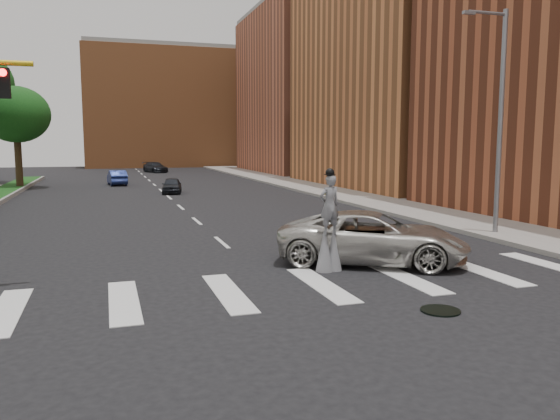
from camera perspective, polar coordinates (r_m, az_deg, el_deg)
The scene contains 13 objects.
ground_plane at distance 13.59m, azimuth 0.83°, elevation -9.28°, with size 160.00×160.00×0.00m, color black.
sidewalk_right at distance 41.08m, azimuth 6.27°, elevation 1.83°, with size 5.00×90.00×0.18m, color gray.
manhole at distance 13.16m, azimuth 16.42°, elevation -10.05°, with size 0.90×0.90×0.04m, color black.
building_mid at distance 50.45m, azimuth 14.35°, elevation 16.20°, with size 16.00×22.00×24.00m, color #C6723E.
building_far at distance 71.60m, azimuth 3.84°, elevation 12.03°, with size 16.00×22.00×20.00m, color #BB6345.
building_backdrop at distance 91.08m, azimuth -11.49°, elevation 10.22°, with size 26.00×14.00×18.00m, color #C6723E.
streetlight at distance 23.77m, azimuth 21.89°, elevation 9.16°, with size 2.05×0.20×9.00m.
stilt_performer at distance 16.30m, azimuth 5.17°, elevation -2.10°, with size 0.84×0.58×3.07m.
suv_crossing at distance 17.59m, azimuth 9.67°, elevation -2.85°, with size 2.74×5.95×1.65m, color #BAB7B0.
car_near at distance 42.03m, azimuth -11.23°, elevation 2.54°, with size 1.39×3.45×1.18m, color black.
car_mid at distance 51.27m, azimuth -16.66°, elevation 3.26°, with size 1.40×4.02×1.33m, color navy.
car_far at distance 71.45m, azimuth -12.91°, elevation 4.38°, with size 1.84×4.52×1.31m, color black.
tree_6 at distance 49.93m, azimuth -25.88°, elevation 8.93°, with size 5.39×5.39×8.37m.
Camera 1 is at (-4.16, -12.36, 3.84)m, focal length 35.00 mm.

